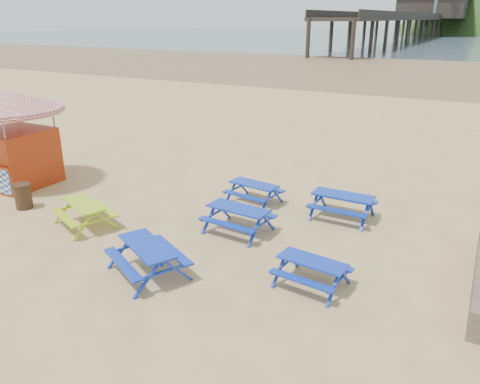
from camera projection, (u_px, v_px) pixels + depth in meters
The scene contains 11 objects.
ground at pixel (222, 239), 14.06m from camera, with size 400.00×400.00×0.00m, color tan.
wet_sand at pixel (440, 70), 59.44m from camera, with size 400.00×400.00×0.00m, color olive.
picnic_table_blue_a at pixel (238, 220), 14.43m from camera, with size 2.05×1.71×0.81m.
picnic_table_blue_b at pixel (254, 193), 16.70m from camera, with size 1.96×1.67×0.74m.
picnic_table_blue_c at pixel (342, 206), 15.43m from camera, with size 2.00×1.63×0.83m.
picnic_table_blue_d at pixel (148, 260), 12.02m from camera, with size 2.52×2.35×0.84m.
picnic_table_blue_e at pixel (312, 273), 11.52m from camera, with size 1.83×1.54×0.71m.
picnic_table_yellow at pixel (85, 215), 14.83m from camera, with size 2.34×2.15×0.79m.
ice_cream_kiosk at pixel (11, 126), 17.96m from camera, with size 4.17×4.17×3.73m.
litter_bin at pixel (23, 196), 16.22m from camera, with size 0.60×0.60×0.89m.
pier at pixel (430, 20), 167.18m from camera, with size 24.00×220.00×39.29m.
Camera 1 is at (6.48, -10.90, 6.26)m, focal length 35.00 mm.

